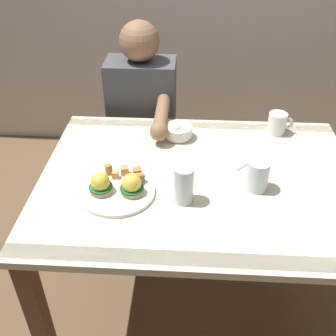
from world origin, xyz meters
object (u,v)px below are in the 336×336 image
Objects in this scene: eggs_benedict_plate at (118,187)px; water_glass_extra at (184,186)px; fork at (250,161)px; fruit_bowl at (178,132)px; water_glass_near at (257,177)px; dining_table at (198,199)px; coffee_mug at (278,123)px; diner_person at (143,119)px.

water_glass_extra reaches higher than eggs_benedict_plate.
fork is 0.37m from water_glass_extra.
water_glass_near is (0.29, -0.34, 0.02)m from fruit_bowl.
eggs_benedict_plate is 2.25× the size of fruit_bowl.
dining_table is 10.42× the size of water_glass_near.
fork is at bearing 24.62° from eggs_benedict_plate.
water_glass_extra is at bearing -112.12° from dining_table.
eggs_benedict_plate is 2.35× the size of water_glass_near.
coffee_mug is at bearing 59.74° from fork.
eggs_benedict_plate reaches higher than dining_table.
water_glass_extra is (-0.40, -0.49, 0.01)m from coffee_mug.
eggs_benedict_plate is at bearing -155.38° from fork.
fruit_bowl is 0.34m from fork.
diner_person is (-0.63, 0.25, -0.14)m from coffee_mug.
eggs_benedict_plate is at bearing -143.81° from coffee_mug.
water_glass_near is (0.21, -0.05, 0.16)m from dining_table.
water_glass_near is (0.00, -0.17, 0.05)m from fork.
coffee_mug is at bearing 45.80° from dining_table.
water_glass_extra is (-0.26, -0.25, 0.06)m from fork.
eggs_benedict_plate is 0.50m from water_glass_near.
fruit_bowl reaches higher than fork.
water_glass_near is at bearing -48.72° from fruit_bowl.
coffee_mug is at bearing 8.88° from fruit_bowl.
coffee_mug is at bearing 71.36° from water_glass_near.
diner_person is at bearing 158.34° from coffee_mug.
fork is 0.11× the size of diner_person.
water_glass_near is 0.83× the size of water_glass_extra.
fork is at bearing -120.26° from coffee_mug.
fork is (0.29, -0.17, -0.03)m from fruit_bowl.
coffee_mug is at bearing 50.80° from water_glass_extra.
fruit_bowl is 0.42m from water_glass_extra.
dining_table is at bearing -150.35° from fork.
fruit_bowl reaches higher than dining_table.
dining_table is 0.66m from diner_person.
dining_table is 0.33m from fruit_bowl.
dining_table is 9.73× the size of fork.
coffee_mug is 0.81× the size of water_glass_extra.
fork is 0.17m from water_glass_near.
diner_person is at bearing 107.29° from water_glass_extra.
diner_person is (-0.28, 0.60, 0.02)m from dining_table.
water_glass_extra reaches higher than coffee_mug.
coffee_mug is 0.10× the size of diner_person.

